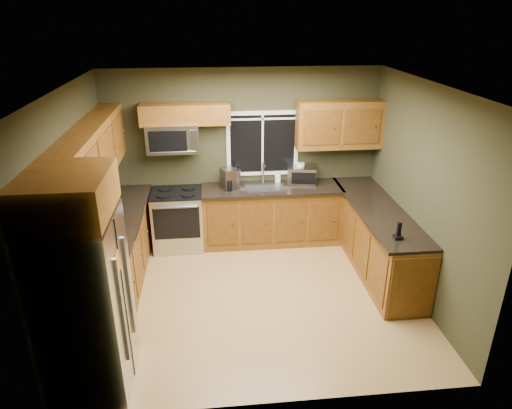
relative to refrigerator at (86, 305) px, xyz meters
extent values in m
plane|color=#A58048|center=(1.74, 1.30, -0.90)|extent=(4.20, 4.20, 0.00)
plane|color=white|center=(1.74, 1.30, 1.80)|extent=(4.20, 4.20, 0.00)
plane|color=#33331E|center=(1.74, 3.10, 0.45)|extent=(4.20, 0.00, 4.20)
plane|color=#33331E|center=(1.74, -0.50, 0.45)|extent=(4.20, 0.00, 4.20)
plane|color=#33331E|center=(-0.36, 1.30, 0.45)|extent=(0.00, 3.60, 3.60)
plane|color=#33331E|center=(3.84, 1.30, 0.45)|extent=(0.00, 3.60, 3.60)
cube|color=white|center=(2.04, 3.09, 0.65)|extent=(1.12, 0.03, 1.02)
cube|color=black|center=(2.04, 3.08, 0.65)|extent=(1.00, 0.01, 0.90)
cube|color=white|center=(2.04, 3.07, 0.65)|extent=(0.03, 0.01, 0.90)
cube|color=white|center=(2.04, 3.07, 1.04)|extent=(1.00, 0.01, 0.03)
cube|color=brown|center=(-0.06, 1.78, -0.45)|extent=(0.60, 2.65, 0.90)
cube|color=black|center=(-0.04, 1.78, 0.02)|extent=(0.65, 2.65, 0.04)
cube|color=brown|center=(2.15, 2.80, -0.45)|extent=(2.17, 0.60, 0.90)
cube|color=black|center=(2.15, 2.78, 0.02)|extent=(2.17, 0.65, 0.04)
cube|color=brown|center=(3.54, 1.85, -0.45)|extent=(0.60, 2.50, 0.90)
cube|color=#603811|center=(3.54, 0.59, -0.45)|extent=(0.56, 0.02, 0.82)
cube|color=black|center=(3.51, 1.85, 0.02)|extent=(0.65, 2.50, 0.04)
cube|color=brown|center=(-0.20, 1.78, 0.96)|extent=(0.33, 2.65, 0.72)
cube|color=brown|center=(0.89, 2.94, 1.17)|extent=(1.30, 0.33, 0.30)
cube|color=brown|center=(3.19, 2.94, 0.96)|extent=(1.30, 0.33, 0.72)
cube|color=brown|center=(0.00, 0.00, 1.13)|extent=(0.72, 0.90, 0.38)
cube|color=#B7B7BC|center=(0.00, 0.00, 0.00)|extent=(0.72, 0.90, 1.80)
cube|color=slate|center=(0.37, -0.20, 0.05)|extent=(0.03, 0.04, 1.10)
cube|color=slate|center=(0.37, 0.20, 0.05)|extent=(0.03, 0.04, 1.10)
cube|color=black|center=(0.36, 0.00, 0.00)|extent=(0.01, 0.02, 1.78)
cube|color=orange|center=(0.37, -0.10, 0.50)|extent=(0.01, 0.14, 0.20)
cube|color=#B7B7BC|center=(0.69, 2.78, -0.45)|extent=(0.76, 0.65, 0.90)
cube|color=black|center=(0.69, 2.78, 0.00)|extent=(0.76, 0.64, 0.03)
cube|color=black|center=(0.69, 2.45, -0.35)|extent=(0.68, 0.02, 0.50)
cylinder|color=slate|center=(0.69, 2.43, -0.08)|extent=(0.64, 0.04, 0.04)
cylinder|color=black|center=(0.51, 2.64, 0.03)|extent=(0.20, 0.20, 0.01)
cylinder|color=black|center=(0.87, 2.64, 0.03)|extent=(0.20, 0.20, 0.01)
cylinder|color=black|center=(0.51, 2.92, 0.03)|extent=(0.20, 0.20, 0.01)
cylinder|color=black|center=(0.87, 2.92, 0.03)|extent=(0.20, 0.20, 0.01)
cube|color=#B7B7BC|center=(0.69, 2.91, 0.83)|extent=(0.76, 0.38, 0.42)
cube|color=black|center=(0.63, 2.72, 0.83)|extent=(0.54, 0.01, 0.30)
cube|color=slate|center=(1.00, 2.72, 0.83)|extent=(0.10, 0.01, 0.30)
cylinder|color=slate|center=(0.69, 2.70, 0.67)|extent=(0.66, 0.02, 0.02)
cube|color=slate|center=(2.04, 2.78, 0.03)|extent=(0.60, 0.42, 0.02)
cylinder|color=#B7B7BC|center=(2.04, 2.98, 0.21)|extent=(0.03, 0.03, 0.34)
cylinder|color=#B7B7BC|center=(2.04, 2.90, 0.37)|extent=(0.03, 0.18, 0.03)
cube|color=#B7B7BC|center=(2.64, 2.92, 0.18)|extent=(0.49, 0.40, 0.27)
cube|color=black|center=(2.64, 2.75, 0.18)|extent=(0.37, 0.08, 0.19)
cube|color=slate|center=(1.48, 2.80, 0.20)|extent=(0.26, 0.29, 0.32)
cylinder|color=black|center=(1.48, 2.72, 0.12)|extent=(0.15, 0.15, 0.17)
cylinder|color=#B7B7BC|center=(1.60, 2.94, 0.16)|extent=(0.21, 0.21, 0.24)
cone|color=black|center=(1.60, 2.94, 0.31)|extent=(0.14, 0.14, 0.07)
cylinder|color=white|center=(2.62, 2.97, 0.20)|extent=(0.14, 0.14, 0.31)
cylinder|color=slate|center=(2.62, 2.97, 0.36)|extent=(0.02, 0.02, 0.04)
imported|color=orange|center=(1.59, 2.97, 0.17)|extent=(0.12, 0.12, 0.27)
imported|color=white|center=(2.27, 3.00, 0.13)|extent=(0.08, 0.08, 0.17)
cube|color=black|center=(3.43, 0.93, 0.06)|extent=(0.10, 0.10, 0.04)
cube|color=black|center=(3.43, 0.93, 0.17)|extent=(0.05, 0.03, 0.17)
camera|label=1|loc=(1.23, -3.73, 2.59)|focal=32.00mm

